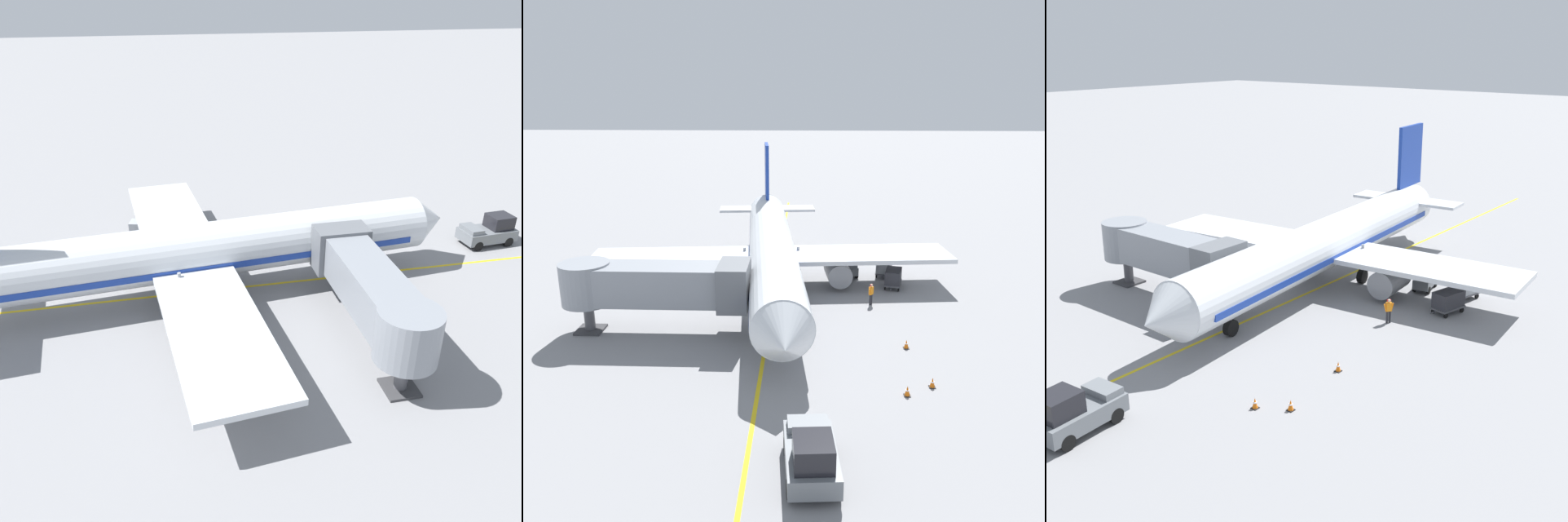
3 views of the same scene
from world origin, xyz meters
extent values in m
plane|color=gray|center=(0.00, 0.00, 0.00)|extent=(400.00, 400.00, 0.00)
cube|color=gold|center=(0.00, 0.00, 0.00)|extent=(0.24, 80.00, 0.01)
cylinder|color=silver|center=(0.17, -1.85, 3.29)|extent=(6.70, 32.21, 3.70)
cube|color=#193899|center=(0.17, -1.85, 2.82)|extent=(6.50, 29.66, 0.44)
cone|color=silver|center=(-1.45, 15.27, 3.29)|extent=(3.84, 2.73, 3.63)
cube|color=black|center=(-1.28, 13.48, 3.93)|extent=(2.87, 1.36, 0.60)
cube|color=silver|center=(0.26, -2.85, 2.64)|extent=(30.36, 8.00, 0.36)
cylinder|color=gray|center=(-5.29, -2.57, 1.39)|extent=(2.29, 3.37, 2.00)
cylinder|color=gray|center=(5.66, -1.53, 1.39)|extent=(2.29, 3.37, 2.00)
cylinder|color=black|center=(-0.89, 9.30, 0.55)|extent=(0.55, 1.14, 1.10)
cylinder|color=gray|center=(-0.89, 9.30, 2.10)|extent=(0.24, 0.24, 2.00)
cylinder|color=black|center=(-1.93, -4.06, 0.55)|extent=(0.55, 1.14, 1.10)
cylinder|color=gray|center=(-1.93, -4.06, 2.10)|extent=(0.24, 0.24, 2.00)
cylinder|color=black|center=(2.65, -3.63, 0.55)|extent=(0.55, 1.14, 1.10)
cylinder|color=gray|center=(2.65, -3.63, 2.10)|extent=(0.24, 0.24, 2.00)
cube|color=gray|center=(6.81, 7.10, 3.49)|extent=(10.86, 2.80, 2.60)
cube|color=slate|center=(2.18, 7.10, 3.49)|extent=(2.00, 3.50, 2.99)
cylinder|color=gray|center=(12.23, 7.10, 3.49)|extent=(3.36, 3.36, 2.86)
cylinder|color=#4C4C51|center=(12.23, 7.10, 1.09)|extent=(0.70, 0.70, 2.19)
cube|color=#38383A|center=(12.23, 7.10, 0.08)|extent=(1.80, 1.80, 0.16)
cube|color=slate|center=(-2.86, 21.71, 0.85)|extent=(2.53, 4.56, 0.90)
cube|color=black|center=(-2.94, 22.69, 1.85)|extent=(1.79, 1.97, 1.10)
cube|color=slate|center=(-2.74, 20.17, 1.48)|extent=(1.95, 1.24, 0.36)
cylinder|color=black|center=(-1.82, 20.35, 0.40)|extent=(0.41, 0.82, 0.80)
cylinder|color=black|center=(-3.69, 20.21, 0.40)|extent=(0.41, 0.82, 0.80)
cylinder|color=black|center=(-2.04, 23.20, 0.40)|extent=(0.41, 0.82, 0.80)
cylinder|color=black|center=(-3.90, 23.06, 0.40)|extent=(0.41, 0.82, 0.80)
cube|color=slate|center=(-6.41, -5.88, 0.63)|extent=(1.68, 2.69, 0.70)
cube|color=slate|center=(-6.55, -5.21, 1.20)|extent=(1.21, 1.23, 0.44)
cube|color=black|center=(-6.27, -6.55, 1.30)|extent=(0.86, 0.33, 0.64)
cylinder|color=black|center=(-6.44, -5.76, 1.28)|extent=(0.13, 0.27, 0.54)
cylinder|color=black|center=(-7.12, -5.13, 0.28)|extent=(0.31, 0.59, 0.56)
cylinder|color=black|center=(-6.06, -4.91, 0.28)|extent=(0.31, 0.59, 0.56)
cylinder|color=black|center=(-6.76, -6.84, 0.28)|extent=(0.31, 0.59, 0.56)
cylinder|color=black|center=(-5.71, -6.63, 0.28)|extent=(0.31, 0.59, 0.56)
cube|color=#4C4C51|center=(-9.95, -2.68, 0.42)|extent=(1.79, 2.45, 0.12)
cube|color=#2D2D33|center=(-9.95, -2.68, 1.03)|extent=(1.70, 2.33, 1.10)
cylinder|color=#4C4C51|center=(-9.60, -1.27, 0.41)|extent=(0.24, 0.70, 0.07)
cylinder|color=black|center=(-10.29, -1.75, 0.18)|extent=(0.20, 0.38, 0.36)
cylinder|color=black|center=(-9.22, -2.01, 0.18)|extent=(0.20, 0.38, 0.36)
cylinder|color=black|center=(-10.69, -3.35, 0.18)|extent=(0.20, 0.38, 0.36)
cylinder|color=black|center=(-9.61, -3.61, 0.18)|extent=(0.20, 0.38, 0.36)
cube|color=#4C4C51|center=(-9.61, -5.81, 0.42)|extent=(1.79, 2.45, 0.12)
cube|color=#999EA3|center=(-9.61, -5.81, 1.03)|extent=(1.70, 2.33, 1.10)
cylinder|color=#4C4C51|center=(-9.26, -4.40, 0.41)|extent=(0.24, 0.70, 0.07)
cylinder|color=black|center=(-9.95, -4.87, 0.18)|extent=(0.20, 0.38, 0.36)
cylinder|color=black|center=(-8.87, -5.14, 0.18)|extent=(0.20, 0.38, 0.36)
cylinder|color=black|center=(-10.34, -6.47, 0.18)|extent=(0.20, 0.38, 0.36)
cylinder|color=black|center=(-9.27, -6.74, 0.18)|extent=(0.20, 0.38, 0.36)
cylinder|color=#232328|center=(-7.71, 1.26, 0.42)|extent=(0.15, 0.15, 0.85)
cylinder|color=#232328|center=(-7.60, 1.43, 0.42)|extent=(0.15, 0.15, 0.85)
cube|color=orange|center=(-7.66, 1.34, 1.15)|extent=(0.41, 0.45, 0.60)
cylinder|color=orange|center=(-7.80, 1.14, 1.10)|extent=(0.20, 0.23, 0.57)
cylinder|color=orange|center=(-7.51, 1.55, 1.10)|extent=(0.20, 0.23, 0.57)
sphere|color=beige|center=(-7.66, 1.34, 1.58)|extent=(0.22, 0.22, 0.22)
cube|color=red|center=(-7.66, 1.34, 1.60)|extent=(0.22, 0.26, 0.10)
cube|color=black|center=(-9.71, 14.00, 0.02)|extent=(0.36, 0.36, 0.04)
cone|color=orange|center=(-9.71, 14.00, 0.32)|extent=(0.30, 0.30, 0.55)
cylinder|color=white|center=(-9.71, 14.00, 0.34)|extent=(0.21, 0.21, 0.06)
cube|color=black|center=(-9.10, 9.04, 0.02)|extent=(0.36, 0.36, 0.04)
cone|color=orange|center=(-9.10, 9.04, 0.32)|extent=(0.30, 0.30, 0.55)
cylinder|color=white|center=(-9.10, 9.04, 0.34)|extent=(0.21, 0.21, 0.06)
cube|color=black|center=(-8.16, 14.98, 0.02)|extent=(0.36, 0.36, 0.04)
cone|color=orange|center=(-8.16, 14.98, 0.32)|extent=(0.30, 0.30, 0.55)
cylinder|color=white|center=(-8.16, 14.98, 0.34)|extent=(0.21, 0.21, 0.06)
camera|label=1|loc=(32.25, -4.69, 19.27)|focal=36.89mm
camera|label=2|loc=(-2.51, 42.28, 15.87)|focal=38.65mm
camera|label=3|loc=(-29.20, 37.32, 17.89)|focal=46.70mm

